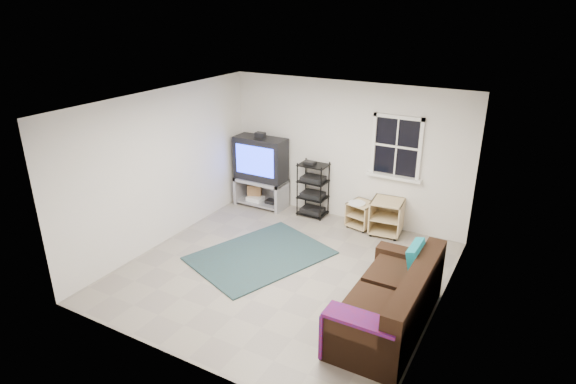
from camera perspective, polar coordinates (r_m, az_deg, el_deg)
The scene contains 8 objects.
room at distance 8.54m, azimuth 12.69°, elevation 4.78°, with size 4.60×4.62×4.60m.
tv_unit at distance 9.56m, azimuth -3.20°, elevation 3.08°, with size 1.04×0.52×1.53m.
av_rack at distance 9.22m, azimuth 2.97°, elevation -0.08°, with size 0.54×0.39×1.07m.
side_table_left at distance 8.74m, azimuth 11.67°, elevation -2.71°, with size 0.59×0.59×0.63m.
side_table_right at distance 8.91m, azimuth 8.73°, elevation -2.43°, with size 0.52×0.52×0.50m.
sofa at distance 6.37m, azimuth 12.09°, elevation -12.80°, with size 0.92×2.08×0.95m.
shag_rug at distance 7.95m, azimuth -3.27°, elevation -7.52°, with size 1.53×2.11×0.02m, color black.
paper_bag at distance 9.90m, azimuth -3.96°, elevation -0.20°, with size 0.28×0.18×0.40m, color #9D7746.
Camera 1 is at (3.22, -5.60, 3.90)m, focal length 30.00 mm.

